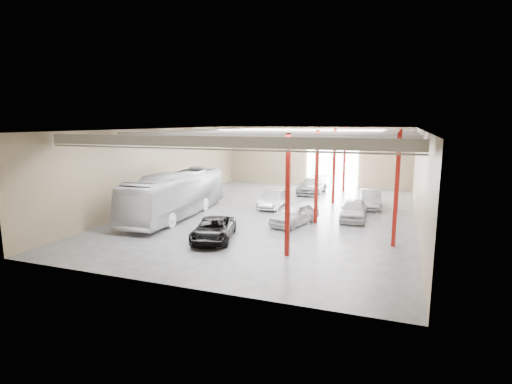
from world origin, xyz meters
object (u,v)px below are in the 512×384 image
Objects in this scene: car_right_near at (371,199)px; car_right_far at (353,210)px; coach_bus at (176,194)px; car_row_a at (295,214)px; black_sedan at (214,229)px; car_row_c at (312,186)px; car_row_b at (273,199)px.

car_right_far is (-0.91, -5.20, 0.01)m from car_right_near.
coach_bus reaches higher than car_row_a.
coach_bus is at bearing 123.99° from black_sedan.
black_sedan is 1.05× the size of car_right_near.
car_row_c is at bearing 114.95° from car_right_far.
coach_bus is 2.49× the size of black_sedan.
car_right_near is at bearing 28.34° from coach_bus.
car_row_a is 13.69m from car_row_c.
car_row_b is (-3.38, 5.20, -0.03)m from car_row_a.
car_right_far is at bearing -106.66° from car_right_near.
car_row_b is at bearing 39.84° from coach_bus.
black_sedan is 19.41m from car_row_c.
black_sedan is 0.90× the size of car_row_c.
car_row_a is (3.93, 5.68, 0.09)m from black_sedan.
car_right_far is at bearing -59.19° from car_row_c.
car_row_c is at bearing 57.43° from coach_bus.
car_right_far is at bearing 12.05° from coach_bus.
car_right_far reaches higher than black_sedan.
car_row_c is 1.20× the size of car_right_far.
car_right_far is (7.89, 8.68, 0.10)m from black_sedan.
car_row_c is at bearing 133.51° from car_right_near.
coach_bus is at bearing -116.56° from car_row_c.
car_row_a is at bearing -145.66° from car_right_far.
car_right_near is at bearing 77.28° from car_right_far.
coach_bus is 2.25× the size of car_row_c.
black_sedan is at bearing -93.80° from car_row_c.
car_right_near is at bearing 18.19° from car_row_b.
black_sedan is at bearing -129.12° from car_right_near.
black_sedan is 1.08× the size of car_right_far.
black_sedan is 10.89m from car_row_b.
car_row_c reaches higher than car_row_a.
coach_bus is at bearing -167.80° from car_right_far.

